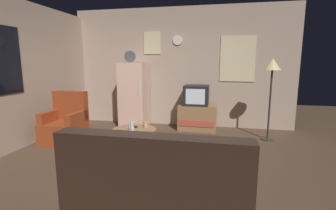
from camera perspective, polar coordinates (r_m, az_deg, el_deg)
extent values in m
plane|color=#4C3828|center=(3.84, -3.11, -13.42)|extent=(12.00, 12.00, 0.00)
cube|color=tan|center=(5.93, 2.93, 8.62)|extent=(5.20, 0.10, 2.77)
cube|color=beige|center=(5.80, 15.79, 10.19)|extent=(0.76, 0.02, 1.00)
cube|color=beige|center=(6.03, -3.74, 14.14)|extent=(0.40, 0.02, 0.52)
cylinder|color=silver|center=(5.90, 2.23, 14.76)|extent=(0.22, 0.03, 0.22)
cube|color=tan|center=(4.86, -33.88, 5.67)|extent=(0.10, 5.20, 2.60)
cube|color=beige|center=(5.85, -7.84, 2.30)|extent=(0.60, 0.60, 1.50)
cylinder|color=silver|center=(5.47, -6.78, 3.90)|extent=(0.02, 0.02, 0.36)
cylinder|color=#4C4C51|center=(5.74, -8.80, 11.03)|extent=(0.26, 0.04, 0.26)
cube|color=#8E6642|center=(5.62, 6.83, -2.83)|extent=(0.84, 0.52, 0.57)
cube|color=#AD4733|center=(5.38, 6.56, -4.33)|extent=(0.76, 0.01, 0.14)
cube|color=black|center=(5.53, 6.58, 2.28)|extent=(0.54, 0.50, 0.44)
cube|color=silver|center=(5.29, 6.32, 1.93)|extent=(0.41, 0.01, 0.33)
cylinder|color=#332D28|center=(5.31, 21.98, -7.32)|extent=(0.24, 0.24, 0.02)
cylinder|color=#332D28|center=(5.16, 22.48, 0.03)|extent=(0.04, 0.04, 1.40)
cone|color=#F2D18C|center=(5.09, 23.07, 8.71)|extent=(0.32, 0.32, 0.22)
cylinder|color=#8E6642|center=(4.13, -7.74, -11.45)|extent=(0.72, 0.72, 0.04)
cylinder|color=#8E6642|center=(4.06, -7.81, -8.71)|extent=(0.24, 0.24, 0.42)
cylinder|color=#8E6642|center=(4.00, -7.88, -5.88)|extent=(0.72, 0.72, 0.04)
cylinder|color=silver|center=(3.89, -8.29, -4.91)|extent=(0.05, 0.05, 0.15)
cylinder|color=silver|center=(3.94, -8.45, -5.15)|extent=(0.08, 0.08, 0.09)
cylinder|color=tan|center=(4.10, -5.19, -4.51)|extent=(0.08, 0.08, 0.09)
cube|color=black|center=(4.13, -7.99, -4.91)|extent=(0.15, 0.11, 0.02)
cube|color=maroon|center=(5.10, -22.89, -5.86)|extent=(0.68, 0.68, 0.40)
cube|color=maroon|center=(5.21, -21.63, -0.04)|extent=(0.68, 0.16, 0.56)
cube|color=maroon|center=(5.20, -25.65, -2.37)|extent=(0.12, 0.60, 0.20)
cube|color=maroon|center=(4.88, -20.42, -2.76)|extent=(0.12, 0.60, 0.20)
cube|color=black|center=(2.63, -1.93, -20.27)|extent=(1.70, 0.80, 0.40)
cube|color=black|center=(2.16, -3.95, -13.61)|extent=(1.70, 0.20, 0.52)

